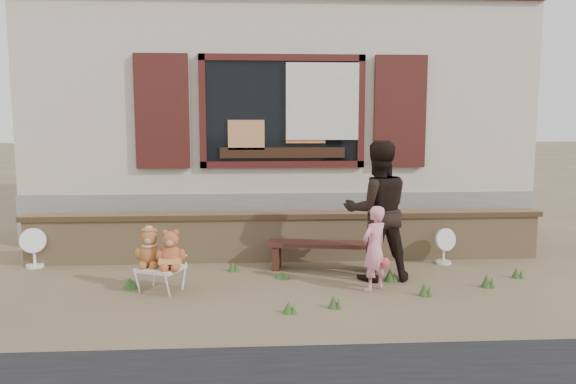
{
  "coord_description": "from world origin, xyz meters",
  "views": [
    {
      "loc": [
        -0.44,
        -6.59,
        1.94
      ],
      "look_at": [
        0.0,
        0.6,
        1.0
      ],
      "focal_mm": 35.0,
      "sensor_mm": 36.0,
      "label": 1
    }
  ],
  "objects": [
    {
      "name": "ground",
      "position": [
        0.0,
        0.0,
        0.0
      ],
      "size": [
        80.0,
        80.0,
        0.0
      ],
      "primitive_type": "plane",
      "color": "brown",
      "rests_on": "ground"
    },
    {
      "name": "fan_right",
      "position": [
        2.11,
        0.65,
        0.25
      ],
      "size": [
        0.32,
        0.21,
        0.49
      ],
      "rotation": [
        0.0,
        0.0,
        0.31
      ],
      "color": "silver",
      "rests_on": "ground"
    },
    {
      "name": "adult",
      "position": [
        1.04,
        -0.01,
        0.84
      ],
      "size": [
        0.85,
        0.68,
        1.69
      ],
      "primitive_type": "imported",
      "rotation": [
        0.0,
        0.0,
        3.19
      ],
      "color": "black",
      "rests_on": "ground"
    },
    {
      "name": "child",
      "position": [
        0.91,
        -0.46,
        0.49
      ],
      "size": [
        0.42,
        0.4,
        0.97
      ],
      "primitive_type": "imported",
      "rotation": [
        0.0,
        0.0,
        3.79
      ],
      "color": "pink",
      "rests_on": "ground"
    },
    {
      "name": "brick_wall",
      "position": [
        0.0,
        1.0,
        0.34
      ],
      "size": [
        7.1,
        0.36,
        0.67
      ],
      "color": "tan",
      "rests_on": "ground"
    },
    {
      "name": "grass_tufts",
      "position": [
        0.39,
        -0.33,
        0.07
      ],
      "size": [
        4.79,
        1.73,
        0.16
      ],
      "color": "#335522",
      "rests_on": "ground"
    },
    {
      "name": "folding_chair",
      "position": [
        -1.5,
        -0.35,
        0.26
      ],
      "size": [
        0.58,
        0.55,
        0.28
      ],
      "rotation": [
        0.0,
        0.0,
        -0.41
      ],
      "color": "silver",
      "rests_on": "ground"
    },
    {
      "name": "teddy_bear_left",
      "position": [
        -1.63,
        -0.29,
        0.51
      ],
      "size": [
        0.41,
        0.39,
        0.45
      ],
      "primitive_type": null,
      "rotation": [
        0.0,
        0.0,
        -0.41
      ],
      "color": "brown",
      "rests_on": "folding_chair"
    },
    {
      "name": "shopfront",
      "position": [
        0.0,
        4.49,
        2.0
      ],
      "size": [
        8.04,
        5.13,
        4.0
      ],
      "color": "#B2A990",
      "rests_on": "ground"
    },
    {
      "name": "teddy_bear_right",
      "position": [
        -1.37,
        -0.4,
        0.51
      ],
      "size": [
        0.41,
        0.39,
        0.45
      ],
      "primitive_type": null,
      "rotation": [
        0.0,
        0.0,
        -0.41
      ],
      "color": "#974B29",
      "rests_on": "folding_chair"
    },
    {
      "name": "fan_left",
      "position": [
        -3.33,
        0.8,
        0.27
      ],
      "size": [
        0.34,
        0.22,
        0.53
      ],
      "rotation": [
        0.0,
        0.0,
        0.18
      ],
      "color": "white",
      "rests_on": "ground"
    },
    {
      "name": "bench",
      "position": [
        0.47,
        0.43,
        0.27
      ],
      "size": [
        1.47,
        0.53,
        0.37
      ],
      "rotation": [
        0.0,
        0.0,
        -0.16
      ],
      "color": "#341A12",
      "rests_on": "ground"
    }
  ]
}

